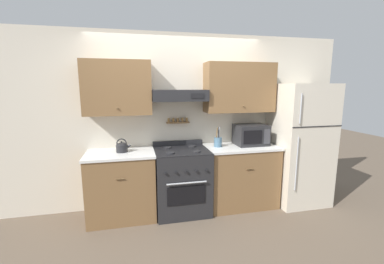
{
  "coord_description": "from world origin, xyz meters",
  "views": [
    {
      "loc": [
        -0.64,
        -3.13,
        1.8
      ],
      "look_at": [
        0.14,
        0.26,
        1.17
      ],
      "focal_mm": 24.0,
      "sensor_mm": 36.0,
      "label": 1
    }
  ],
  "objects": [
    {
      "name": "tea_kettle",
      "position": [
        -0.81,
        0.35,
        0.99
      ],
      "size": [
        0.2,
        0.15,
        0.19
      ],
      "color": "#232326",
      "rests_on": "counter_left"
    },
    {
      "name": "ground_plane",
      "position": [
        0.0,
        0.0,
        0.0
      ],
      "size": [
        16.0,
        16.0,
        0.0
      ],
      "primitive_type": "plane",
      "color": "brown"
    },
    {
      "name": "wall_back",
      "position": [
        0.03,
        0.6,
        1.43
      ],
      "size": [
        5.2,
        0.46,
        2.55
      ],
      "color": "beige",
      "rests_on": "ground_plane"
    },
    {
      "name": "stove_range",
      "position": [
        0.0,
        0.3,
        0.46
      ],
      "size": [
        0.75,
        0.67,
        0.99
      ],
      "color": "#232326",
      "rests_on": "ground_plane"
    },
    {
      "name": "counter_right",
      "position": [
        0.91,
        0.32,
        0.46
      ],
      "size": [
        1.05,
        0.63,
        0.92
      ],
      "color": "brown",
      "rests_on": "ground_plane"
    },
    {
      "name": "microwave",
      "position": [
        1.08,
        0.36,
        1.07
      ],
      "size": [
        0.47,
        0.37,
        0.3
      ],
      "color": "#232326",
      "rests_on": "counter_right"
    },
    {
      "name": "utensil_crock",
      "position": [
        0.55,
        0.35,
        1.0
      ],
      "size": [
        0.11,
        0.11,
        0.29
      ],
      "color": "slate",
      "rests_on": "counter_right"
    },
    {
      "name": "refrigerator",
      "position": [
        1.84,
        0.25,
        0.92
      ],
      "size": [
        0.78,
        0.75,
        1.83
      ],
      "color": "beige",
      "rests_on": "ground_plane"
    },
    {
      "name": "counter_left",
      "position": [
        -0.83,
        0.32,
        0.46
      ],
      "size": [
        0.91,
        0.63,
        0.92
      ],
      "color": "brown",
      "rests_on": "ground_plane"
    }
  ]
}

